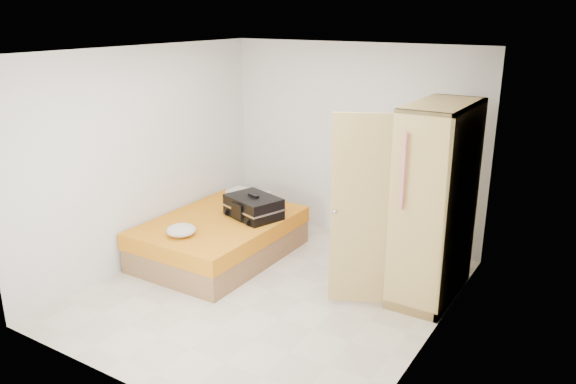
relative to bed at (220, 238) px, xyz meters
The scene contains 7 objects.
room 1.55m from the bed, 22.74° to the right, with size 4.00×4.02×2.60m.
bed is the anchor object (origin of this frame).
wardrobe 2.64m from the bed, ahead, with size 1.12×1.43×2.10m.
person 2.14m from the bed, 18.17° to the left, with size 0.66×0.44×1.82m, color red.
suitcase 0.57m from the bed, 43.88° to the left, with size 0.81×0.69×0.30m.
round_cushion 0.72m from the bed, 93.60° to the right, with size 0.34×0.34×0.13m, color beige.
pillow 0.92m from the bed, 100.75° to the left, with size 0.58×0.30×0.11m, color beige.
Camera 1 is at (3.13, -4.65, 2.97)m, focal length 35.00 mm.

